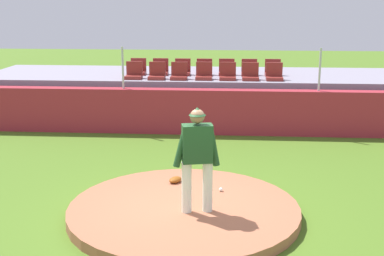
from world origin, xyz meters
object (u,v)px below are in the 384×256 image
Objects in this scene: baseball at (221,189)px; stadium_chair_5 at (250,75)px; stadium_chair_10 at (204,70)px; stadium_chair_13 at (273,71)px; stadium_chair_7 at (138,69)px; stadium_chair_9 at (183,70)px; pitcher at (197,152)px; stadium_chair_0 at (134,73)px; stadium_chair_3 at (204,74)px; stadium_chair_12 at (249,70)px; fielding_glove at (175,180)px; stadium_chair_2 at (179,74)px; stadium_chair_6 at (274,75)px; stadium_chair_1 at (157,74)px; stadium_chair_11 at (227,70)px; stadium_chair_8 at (160,70)px; stadium_chair_4 at (228,74)px.

stadium_chair_5 is (0.74, 6.01, 1.32)m from baseball.
stadium_chair_10 is at bearing 95.40° from baseball.
stadium_chair_13 is at bearing -128.30° from stadium_chair_5.
stadium_chair_9 is (1.40, -0.01, 0.00)m from stadium_chair_7.
pitcher reaches higher than stadium_chair_0.
stadium_chair_3 and stadium_chair_13 have the same top height.
stadium_chair_0 is at bearing 14.45° from stadium_chair_12.
stadium_chair_3 reaches higher than fielding_glove.
stadium_chair_2 is 2.29m from stadium_chair_12.
stadium_chair_12 is (2.09, 0.93, 0.00)m from stadium_chair_2.
pitcher reaches higher than stadium_chair_6.
stadium_chair_1 is 1.13m from stadium_chair_9.
stadium_chair_10 is 1.39m from stadium_chair_12.
stadium_chair_11 is (1.39, 0.95, 0.00)m from stadium_chair_2.
stadium_chair_0 is 1.00× the size of stadium_chair_10.
stadium_chair_12 is 1.00× the size of stadium_chair_13.
stadium_chair_1 is (-1.11, 5.54, 1.30)m from fielding_glove.
pitcher is 6.03× the size of fielding_glove.
pitcher reaches higher than stadium_chair_8.
fielding_glove is 6.02m from stadium_chair_0.
stadium_chair_0 and stadium_chair_5 have the same top height.
stadium_chair_11 is at bearing -32.54° from stadium_chair_6.
stadium_chair_13 is at bearing -178.90° from stadium_chair_9.
stadium_chair_2 is at bearing 88.44° from stadium_chair_9.
stadium_chair_1 is 3.61m from stadium_chair_13.
stadium_chair_4 is at bearing 162.99° from stadium_chair_7.
stadium_chair_10 is (0.68, 0.01, 0.00)m from stadium_chair_9.
pitcher is 8.11m from stadium_chair_13.
stadium_chair_0 and stadium_chair_7 have the same top height.
stadium_chair_9 is (-2.77, 0.84, 0.00)m from stadium_chair_6.
stadium_chair_4 reaches higher than baseball.
stadium_chair_7 is at bearing -0.08° from stadium_chair_10.
stadium_chair_12 is at bearing -155.96° from stadium_chair_2.
stadium_chair_1 is at bearing 24.89° from stadium_chair_11.
stadium_chair_5 is (1.65, 5.58, 1.30)m from fielding_glove.
stadium_chair_8 is 1.38m from stadium_chair_10.
stadium_chair_7 is (-2.34, 7.84, 0.30)m from pitcher.
stadium_chair_1 is at bearing 91.10° from stadium_chair_8.
pitcher is at bearing 76.75° from stadium_chair_13.
pitcher is 3.62× the size of stadium_chair_13.
stadium_chair_11 is (1.37, 0.05, 0.00)m from stadium_chair_9.
stadium_chair_6 is (2.79, 0.06, 0.00)m from stadium_chair_2.
stadium_chair_1 reaches higher than fielding_glove.
stadium_chair_6 is (4.15, 0.01, 0.00)m from stadium_chair_0.
baseball is at bearing 100.93° from stadium_chair_9.
stadium_chair_4 reaches higher than fielding_glove.
stadium_chair_11 is 1.00× the size of stadium_chair_12.
stadium_chair_1 is at bearing 91.76° from pitcher.
stadium_chair_11 is at bearing -1.15° from stadium_chair_12.
stadium_chair_2 is (1.35, -0.05, 0.00)m from stadium_chair_0.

